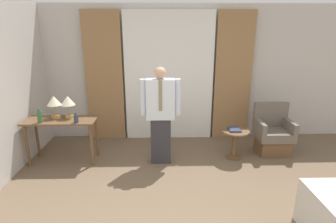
{
  "coord_description": "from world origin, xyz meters",
  "views": [
    {
      "loc": [
        -0.15,
        -2.3,
        2.18
      ],
      "look_at": [
        -0.05,
        1.68,
        0.96
      ],
      "focal_mm": 28.0,
      "sensor_mm": 36.0,
      "label": 1
    }
  ],
  "objects_px": {
    "side_table": "(235,139)",
    "book": "(234,129)",
    "desk": "(61,127)",
    "person": "(161,113)",
    "table_lamp_right": "(68,102)",
    "bottle_near_edge": "(39,117)",
    "table_lamp_left": "(54,102)",
    "armchair": "(272,135)",
    "bottle_by_lamp": "(76,119)"
  },
  "relations": [
    {
      "from": "desk",
      "to": "bottle_near_edge",
      "type": "height_order",
      "value": "bottle_near_edge"
    },
    {
      "from": "person",
      "to": "armchair",
      "type": "xyz_separation_m",
      "value": [
        2.07,
        0.34,
        -0.54
      ]
    },
    {
      "from": "book",
      "to": "bottle_by_lamp",
      "type": "bearing_deg",
      "value": -175.55
    },
    {
      "from": "table_lamp_left",
      "to": "table_lamp_right",
      "type": "height_order",
      "value": "same"
    },
    {
      "from": "side_table",
      "to": "book",
      "type": "bearing_deg",
      "value": 154.72
    },
    {
      "from": "side_table",
      "to": "book",
      "type": "distance_m",
      "value": 0.18
    },
    {
      "from": "desk",
      "to": "side_table",
      "type": "distance_m",
      "value": 3.01
    },
    {
      "from": "desk",
      "to": "book",
      "type": "height_order",
      "value": "desk"
    },
    {
      "from": "table_lamp_right",
      "to": "bottle_near_edge",
      "type": "distance_m",
      "value": 0.5
    },
    {
      "from": "bottle_by_lamp",
      "to": "book",
      "type": "height_order",
      "value": "bottle_by_lamp"
    },
    {
      "from": "side_table",
      "to": "table_lamp_left",
      "type": "bearing_deg",
      "value": 178.57
    },
    {
      "from": "table_lamp_left",
      "to": "bottle_by_lamp",
      "type": "bearing_deg",
      "value": -32.28
    },
    {
      "from": "bottle_by_lamp",
      "to": "person",
      "type": "xyz_separation_m",
      "value": [
        1.37,
        0.08,
        0.06
      ]
    },
    {
      "from": "person",
      "to": "armchair",
      "type": "height_order",
      "value": "person"
    },
    {
      "from": "bottle_near_edge",
      "to": "bottle_by_lamp",
      "type": "distance_m",
      "value": 0.59
    },
    {
      "from": "armchair",
      "to": "side_table",
      "type": "bearing_deg",
      "value": -164.01
    },
    {
      "from": "armchair",
      "to": "side_table",
      "type": "distance_m",
      "value": 0.8
    },
    {
      "from": "bottle_near_edge",
      "to": "armchair",
      "type": "height_order",
      "value": "bottle_near_edge"
    },
    {
      "from": "bottle_near_edge",
      "to": "person",
      "type": "relative_size",
      "value": 0.14
    },
    {
      "from": "desk",
      "to": "person",
      "type": "distance_m",
      "value": 1.71
    },
    {
      "from": "table_lamp_left",
      "to": "book",
      "type": "bearing_deg",
      "value": -1.25
    },
    {
      "from": "desk",
      "to": "table_lamp_right",
      "type": "height_order",
      "value": "table_lamp_right"
    },
    {
      "from": "table_lamp_left",
      "to": "armchair",
      "type": "height_order",
      "value": "table_lamp_left"
    },
    {
      "from": "side_table",
      "to": "book",
      "type": "height_order",
      "value": "book"
    },
    {
      "from": "person",
      "to": "side_table",
      "type": "distance_m",
      "value": 1.42
    },
    {
      "from": "armchair",
      "to": "book",
      "type": "xyz_separation_m",
      "value": [
        -0.79,
        -0.21,
        0.19
      ]
    },
    {
      "from": "desk",
      "to": "table_lamp_right",
      "type": "distance_m",
      "value": 0.43
    },
    {
      "from": "table_lamp_right",
      "to": "bottle_by_lamp",
      "type": "height_order",
      "value": "table_lamp_right"
    },
    {
      "from": "table_lamp_right",
      "to": "person",
      "type": "distance_m",
      "value": 1.59
    },
    {
      "from": "table_lamp_right",
      "to": "side_table",
      "type": "distance_m",
      "value": 2.96
    },
    {
      "from": "bottle_by_lamp",
      "to": "armchair",
      "type": "bearing_deg",
      "value": 6.89
    },
    {
      "from": "table_lamp_right",
      "to": "book",
      "type": "xyz_separation_m",
      "value": [
        2.86,
        -0.07,
        -0.5
      ]
    },
    {
      "from": "bottle_near_edge",
      "to": "bottle_by_lamp",
      "type": "height_order",
      "value": "bottle_near_edge"
    },
    {
      "from": "table_lamp_left",
      "to": "bottle_near_edge",
      "type": "xyz_separation_m",
      "value": [
        -0.16,
        -0.25,
        -0.18
      ]
    },
    {
      "from": "table_lamp_left",
      "to": "table_lamp_right",
      "type": "xyz_separation_m",
      "value": [
        0.23,
        0.0,
        0.0
      ]
    },
    {
      "from": "person",
      "to": "table_lamp_right",
      "type": "bearing_deg",
      "value": 172.97
    },
    {
      "from": "desk",
      "to": "side_table",
      "type": "relative_size",
      "value": 2.26
    },
    {
      "from": "armchair",
      "to": "bottle_by_lamp",
      "type": "bearing_deg",
      "value": -173.11
    },
    {
      "from": "person",
      "to": "desk",
      "type": "bearing_deg",
      "value": 177.11
    },
    {
      "from": "bottle_near_edge",
      "to": "desk",
      "type": "bearing_deg",
      "value": 28.25
    },
    {
      "from": "bottle_near_edge",
      "to": "side_table",
      "type": "height_order",
      "value": "bottle_near_edge"
    },
    {
      "from": "table_lamp_right",
      "to": "side_table",
      "type": "relative_size",
      "value": 0.73
    },
    {
      "from": "bottle_near_edge",
      "to": "book",
      "type": "xyz_separation_m",
      "value": [
        3.25,
        0.19,
        -0.32
      ]
    },
    {
      "from": "table_lamp_right",
      "to": "person",
      "type": "xyz_separation_m",
      "value": [
        1.57,
        -0.19,
        -0.15
      ]
    },
    {
      "from": "desk",
      "to": "table_lamp_left",
      "type": "xyz_separation_m",
      "value": [
        -0.12,
        0.11,
        0.4
      ]
    },
    {
      "from": "bottle_near_edge",
      "to": "person",
      "type": "xyz_separation_m",
      "value": [
        1.96,
        0.06,
        0.03
      ]
    },
    {
      "from": "book",
      "to": "desk",
      "type": "bearing_deg",
      "value": -179.21
    },
    {
      "from": "table_lamp_right",
      "to": "armchair",
      "type": "xyz_separation_m",
      "value": [
        3.64,
        0.14,
        -0.69
      ]
    },
    {
      "from": "table_lamp_right",
      "to": "desk",
      "type": "bearing_deg",
      "value": -137.04
    },
    {
      "from": "table_lamp_left",
      "to": "book",
      "type": "relative_size",
      "value": 1.55
    }
  ]
}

